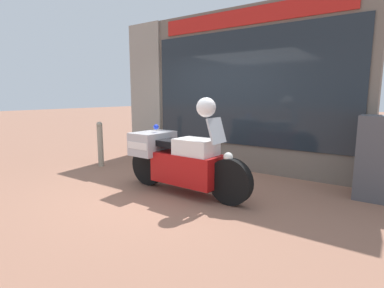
# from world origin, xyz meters

# --- Properties ---
(ground_plane) EXTENTS (60.00, 60.00, 0.00)m
(ground_plane) POSITION_xyz_m (0.00, 0.00, 0.00)
(ground_plane) COLOR #8E604C
(shop_building) EXTENTS (5.56, 0.55, 3.31)m
(shop_building) POSITION_xyz_m (-0.42, 2.00, 1.66)
(shop_building) COLOR #6B6056
(shop_building) RESTS_ON ground
(window_display) EXTENTS (4.12, 0.30, 2.00)m
(window_display) POSITION_xyz_m (0.42, 2.03, 0.47)
(window_display) COLOR slate
(window_display) RESTS_ON ground
(paramedic_motorcycle) EXTENTS (2.33, 0.75, 1.25)m
(paramedic_motorcycle) POSITION_xyz_m (0.22, -0.09, 0.55)
(paramedic_motorcycle) COLOR black
(paramedic_motorcycle) RESTS_ON ground
(white_helmet) EXTENTS (0.29, 0.29, 0.29)m
(white_helmet) POSITION_xyz_m (0.75, -0.11, 1.39)
(white_helmet) COLOR white
(white_helmet) RESTS_ON paramedic_motorcycle
(street_bollard) EXTENTS (0.13, 0.13, 1.00)m
(street_bollard) POSITION_xyz_m (-2.29, 0.33, 0.51)
(street_bollard) COLOR gray
(street_bollard) RESTS_ON ground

